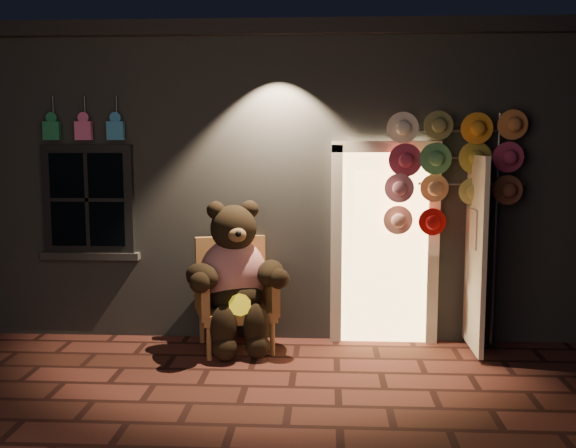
{
  "coord_description": "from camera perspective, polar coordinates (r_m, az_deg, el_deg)",
  "views": [
    {
      "loc": [
        0.72,
        -5.8,
        2.21
      ],
      "look_at": [
        0.33,
        1.0,
        1.35
      ],
      "focal_mm": 42.0,
      "sensor_mm": 36.0,
      "label": 1
    }
  ],
  "objects": [
    {
      "name": "ground",
      "position": [
        6.25,
        -3.64,
        -13.54
      ],
      "size": [
        60.0,
        60.0,
        0.0
      ],
      "primitive_type": "plane",
      "color": "brown",
      "rests_on": "ground"
    },
    {
      "name": "hat_rack",
      "position": [
        7.2,
        13.71,
        4.62
      ],
      "size": [
        1.44,
        0.22,
        2.5
      ],
      "color": "#59595E",
      "rests_on": "ground"
    },
    {
      "name": "shop_building",
      "position": [
        9.82,
        -0.92,
        4.43
      ],
      "size": [
        7.3,
        5.95,
        3.51
      ],
      "color": "slate",
      "rests_on": "ground"
    },
    {
      "name": "wicker_armchair",
      "position": [
        7.23,
        -4.58,
        -5.86
      ],
      "size": [
        0.96,
        0.91,
        1.16
      ],
      "rotation": [
        0.0,
        0.0,
        0.3
      ],
      "color": "#B47145",
      "rests_on": "ground"
    },
    {
      "name": "teddy_bear",
      "position": [
        7.04,
        -4.53,
        -4.46
      ],
      "size": [
        1.09,
        0.99,
        1.56
      ],
      "rotation": [
        0.0,
        0.0,
        0.3
      ],
      "color": "red",
      "rests_on": "ground"
    }
  ]
}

